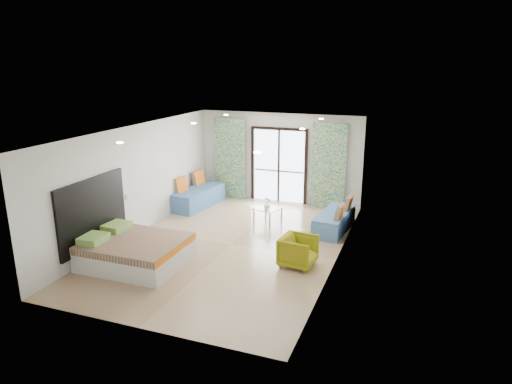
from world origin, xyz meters
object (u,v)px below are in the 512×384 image
(coffee_table, at_px, (268,210))
(armchair, at_px, (298,250))
(daybed_left, at_px, (197,196))
(daybed_right, at_px, (335,221))
(bed, at_px, (134,251))

(coffee_table, bearing_deg, armchair, -57.72)
(coffee_table, xyz_separation_m, armchair, (1.47, -2.33, 0.00))
(daybed_left, relative_size, daybed_right, 1.14)
(bed, height_order, armchair, armchair)
(daybed_right, xyz_separation_m, coffee_table, (-1.80, -0.01, 0.09))
(bed, distance_m, daybed_right, 5.01)
(bed, xyz_separation_m, armchair, (3.27, 1.14, 0.07))
(bed, distance_m, coffee_table, 3.91)
(armchair, bearing_deg, daybed_left, 58.38)
(daybed_left, relative_size, coffee_table, 2.63)
(bed, bearing_deg, armchair, 19.25)
(bed, bearing_deg, daybed_right, 44.13)
(daybed_right, distance_m, coffee_table, 1.80)
(bed, relative_size, daybed_left, 1.01)
(bed, bearing_deg, daybed_left, 98.83)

